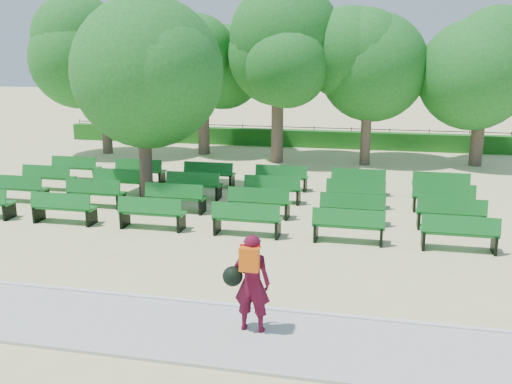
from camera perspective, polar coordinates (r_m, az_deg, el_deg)
ground at (r=17.71m, az=-3.12°, el=-2.50°), size 120.00×120.00×0.00m
paving at (r=11.23m, az=-13.62°, el=-12.67°), size 30.00×2.20×0.06m
curb at (r=12.16m, az=-11.23°, el=-10.31°), size 30.00×0.12×0.10m
hedge at (r=31.04m, az=3.89°, el=5.39°), size 26.00×0.70×0.90m
fence at (r=31.50m, az=3.99°, el=4.68°), size 26.00×0.10×1.02m
tree_line at (r=27.22m, az=2.58°, el=3.26°), size 21.80×6.80×7.04m
bench_array at (r=18.82m, az=-3.06°, el=-1.21°), size 1.94×0.71×1.20m
tree_among at (r=19.90m, az=-11.40°, el=12.09°), size 4.99×4.99×6.72m
person at (r=10.25m, az=-0.57°, el=-8.94°), size 0.86×0.52×1.82m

